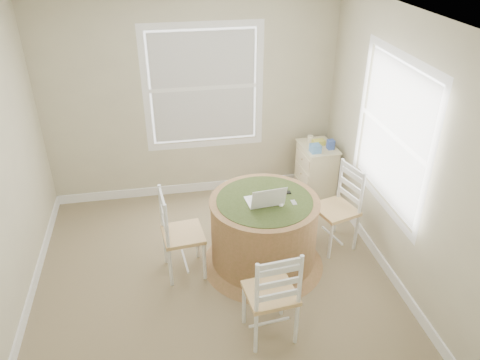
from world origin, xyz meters
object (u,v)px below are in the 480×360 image
object	(u,v)px
chair_right	(335,209)
chair_near	(271,293)
laptop	(265,200)
round_table	(264,230)
corner_chest	(316,171)
chair_left	(183,234)

from	to	relation	value
chair_right	chair_near	bearing A→B (deg)	-58.11
chair_near	laptop	world-z (taller)	laptop
round_table	chair_right	distance (m)	0.86
round_table	corner_chest	distance (m)	1.56
chair_near	chair_right	world-z (taller)	same
round_table	corner_chest	size ratio (longest dim) A/B	1.77
chair_left	chair_right	bearing A→B (deg)	-90.78
laptop	corner_chest	distance (m)	1.67
round_table	chair_left	bearing A→B (deg)	176.39
round_table	chair_left	xyz separation A→B (m)	(-0.83, 0.03, 0.04)
chair_left	corner_chest	distance (m)	2.17
chair_near	laptop	size ratio (longest dim) A/B	2.54
chair_right	corner_chest	distance (m)	1.06
round_table	chair_right	size ratio (longest dim) A/B	1.36
chair_right	laptop	bearing A→B (deg)	-91.73
chair_left	laptop	size ratio (longest dim) A/B	2.54
laptop	corner_chest	bearing A→B (deg)	-133.14
chair_near	corner_chest	size ratio (longest dim) A/B	1.30
chair_right	laptop	distance (m)	0.95
chair_near	chair_right	distance (m)	1.50
chair_right	laptop	world-z (taller)	laptop
chair_right	chair_left	bearing A→B (deg)	-101.39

